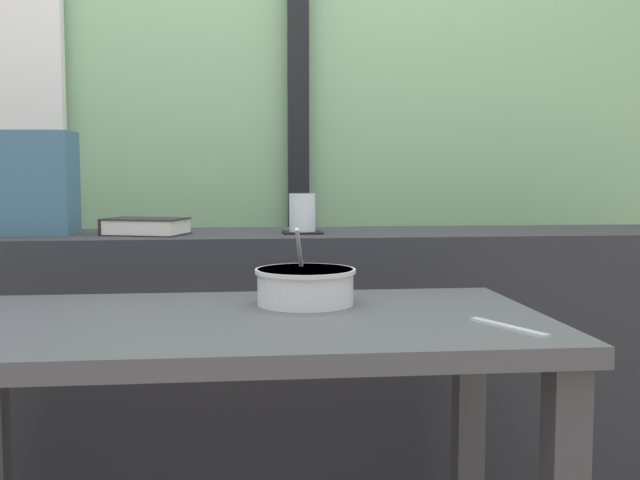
{
  "coord_description": "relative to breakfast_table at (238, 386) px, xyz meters",
  "views": [
    {
      "loc": [
        -0.08,
        -1.47,
        0.99
      ],
      "look_at": [
        0.13,
        0.42,
        0.82
      ],
      "focal_mm": 43.34,
      "sensor_mm": 36.0,
      "label": 1
    }
  ],
  "objects": [
    {
      "name": "coaster_square",
      "position": [
        0.17,
        0.61,
        0.23
      ],
      "size": [
        0.1,
        0.1,
        0.0
      ],
      "primitive_type": "cube",
      "color": "black",
      "rests_on": "dark_console_ledge"
    },
    {
      "name": "dark_console_ledge",
      "position": [
        0.08,
        0.64,
        -0.19
      ],
      "size": [
        2.8,
        0.39,
        0.83
      ],
      "primitive_type": "cube",
      "color": "#2D2D33",
      "rests_on": "ground"
    },
    {
      "name": "juice_glass",
      "position": [
        0.17,
        0.61,
        0.28
      ],
      "size": [
        0.07,
        0.07,
        0.1
      ],
      "color": "white",
      "rests_on": "coaster_square"
    },
    {
      "name": "outdoor_backdrop",
      "position": [
        0.08,
        1.35,
        0.8
      ],
      "size": [
        4.8,
        0.08,
        2.8
      ],
      "primitive_type": "cube",
      "color": "#8EBC89",
      "rests_on": "ground"
    },
    {
      "name": "closed_book",
      "position": [
        -0.23,
        0.6,
        0.25
      ],
      "size": [
        0.23,
        0.19,
        0.04
      ],
      "color": "black",
      "rests_on": "dark_console_ledge"
    },
    {
      "name": "fork_utensil",
      "position": [
        0.45,
        -0.16,
        0.13
      ],
      "size": [
        0.08,
        0.16,
        0.01
      ],
      "primitive_type": "cube",
      "rotation": [
        0.0,
        0.0,
        0.42
      ],
      "color": "silver",
      "rests_on": "breakfast_table"
    },
    {
      "name": "throw_pillow",
      "position": [
        -0.57,
        0.64,
        0.36
      ],
      "size": [
        0.33,
        0.15,
        0.26
      ],
      "primitive_type": "cube",
      "rotation": [
        0.0,
        0.0,
        -0.05
      ],
      "color": "#426B84",
      "rests_on": "dark_console_ledge"
    },
    {
      "name": "soup_bowl",
      "position": [
        0.13,
        0.12,
        0.16
      ],
      "size": [
        0.2,
        0.2,
        0.15
      ],
      "color": "silver",
      "rests_on": "breakfast_table"
    },
    {
      "name": "breakfast_table",
      "position": [
        0.0,
        0.0,
        0.0
      ],
      "size": [
        1.12,
        0.6,
        0.73
      ],
      "color": "#414145",
      "rests_on": "ground"
    },
    {
      "name": "window_divider_post",
      "position": [
        0.22,
        1.28,
        0.7
      ],
      "size": [
        0.07,
        0.05,
        2.6
      ],
      "primitive_type": "cube",
      "color": "black",
      "rests_on": "ground"
    }
  ]
}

